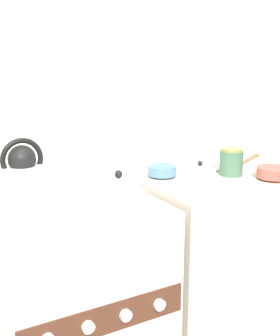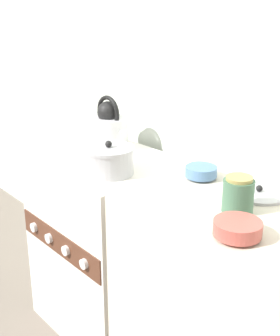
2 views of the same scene
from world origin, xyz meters
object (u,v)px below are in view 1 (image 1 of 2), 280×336
object	(u,v)px
stove	(76,309)
kettle	(24,179)
enamel_bowl	(273,172)
storage_jar	(231,162)
cooking_pot	(119,192)
loose_pot_lid	(200,167)
small_ceramic_bowl	(162,171)

from	to	relation	value
stove	kettle	world-z (taller)	kettle
stove	enamel_bowl	xyz separation A→B (m)	(0.85, -0.16, 0.48)
storage_jar	cooking_pot	bearing A→B (deg)	-172.71
stove	loose_pot_lid	size ratio (longest dim) A/B	4.10
stove	storage_jar	xyz separation A→B (m)	(0.74, -0.02, 0.51)
cooking_pot	storage_jar	size ratio (longest dim) A/B	1.72
cooking_pot	stove	bearing A→B (deg)	146.55
kettle	loose_pot_lid	xyz separation A→B (m)	(0.84, 0.03, -0.07)
small_ceramic_bowl	enamel_bowl	bearing A→B (deg)	-34.58
cooking_pot	kettle	bearing A→B (deg)	143.30
cooking_pot	storage_jar	world-z (taller)	storage_jar
enamel_bowl	storage_jar	xyz separation A→B (m)	(-0.11, 0.14, 0.03)
storage_jar	loose_pot_lid	xyz separation A→B (m)	(-0.04, 0.17, -0.05)
stove	storage_jar	bearing A→B (deg)	-1.45
enamel_bowl	storage_jar	bearing A→B (deg)	128.64
stove	kettle	size ratio (longest dim) A/B	3.42
cooking_pot	enamel_bowl	xyz separation A→B (m)	(0.71, -0.07, -0.01)
enamel_bowl	loose_pot_lid	size ratio (longest dim) A/B	0.68
cooking_pot	enamel_bowl	bearing A→B (deg)	-5.26
cooking_pot	enamel_bowl	world-z (taller)	cooking_pot
storage_jar	loose_pot_lid	bearing A→B (deg)	102.82
kettle	enamel_bowl	xyz separation A→B (m)	(1.00, -0.28, -0.05)
enamel_bowl	loose_pot_lid	xyz separation A→B (m)	(-0.15, 0.31, -0.02)
small_ceramic_bowl	loose_pot_lid	bearing A→B (deg)	10.28
stove	small_ceramic_bowl	distance (m)	0.67
enamel_bowl	storage_jar	size ratio (longest dim) A/B	1.18
loose_pot_lid	kettle	bearing A→B (deg)	-177.64
loose_pot_lid	enamel_bowl	bearing A→B (deg)	-64.06
small_ceramic_bowl	stove	bearing A→B (deg)	-166.69
kettle	cooking_pot	size ratio (longest dim) A/B	1.21
kettle	small_ceramic_bowl	distance (m)	0.61
stove	storage_jar	size ratio (longest dim) A/B	7.11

